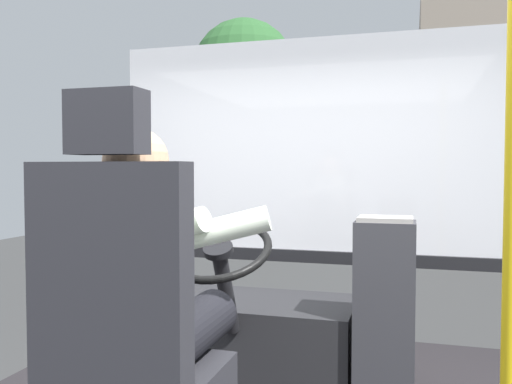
{
  "coord_description": "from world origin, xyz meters",
  "views": [
    {
      "loc": [
        0.72,
        -1.88,
        1.75
      ],
      "look_at": [
        -0.09,
        0.91,
        1.62
      ],
      "focal_mm": 37.6,
      "sensor_mm": 36.0,
      "label": 1
    }
  ],
  "objects_px": {
    "driver_seat": "(128,345)",
    "bus_driver": "(148,283)",
    "parked_car_black": "(505,192)",
    "steering_console": "(249,333)",
    "fare_box": "(384,312)",
    "handrail_pole": "(512,208)"
  },
  "relations": [
    {
      "from": "bus_driver",
      "to": "driver_seat",
      "type": "bearing_deg",
      "value": -90.0
    },
    {
      "from": "handrail_pole",
      "to": "bus_driver",
      "type": "bearing_deg",
      "value": -176.08
    },
    {
      "from": "driver_seat",
      "to": "steering_console",
      "type": "distance_m",
      "value": 1.29
    },
    {
      "from": "driver_seat",
      "to": "bus_driver",
      "type": "xyz_separation_m",
      "value": [
        0.0,
        0.13,
        0.16
      ]
    },
    {
      "from": "bus_driver",
      "to": "fare_box",
      "type": "bearing_deg",
      "value": 52.75
    },
    {
      "from": "driver_seat",
      "to": "bus_driver",
      "type": "distance_m",
      "value": 0.21
    },
    {
      "from": "handrail_pole",
      "to": "driver_seat",
      "type": "bearing_deg",
      "value": -169.33
    },
    {
      "from": "steering_console",
      "to": "handrail_pole",
      "type": "relative_size",
      "value": 0.56
    },
    {
      "from": "bus_driver",
      "to": "fare_box",
      "type": "relative_size",
      "value": 0.88
    },
    {
      "from": "driver_seat",
      "to": "handrail_pole",
      "type": "relative_size",
      "value": 0.67
    },
    {
      "from": "fare_box",
      "to": "parked_car_black",
      "type": "height_order",
      "value": "fare_box"
    },
    {
      "from": "steering_console",
      "to": "driver_seat",
      "type": "bearing_deg",
      "value": -90.0
    },
    {
      "from": "fare_box",
      "to": "parked_car_black",
      "type": "relative_size",
      "value": 0.2
    },
    {
      "from": "steering_console",
      "to": "fare_box",
      "type": "xyz_separation_m",
      "value": [
        0.71,
        -0.18,
        0.21
      ]
    },
    {
      "from": "handrail_pole",
      "to": "parked_car_black",
      "type": "xyz_separation_m",
      "value": [
        3.6,
        23.85,
        -0.91
      ]
    },
    {
      "from": "driver_seat",
      "to": "bus_driver",
      "type": "height_order",
      "value": "driver_seat"
    },
    {
      "from": "driver_seat",
      "to": "steering_console",
      "type": "bearing_deg",
      "value": 90.0
    },
    {
      "from": "parked_car_black",
      "to": "steering_console",
      "type": "bearing_deg",
      "value": -101.62
    },
    {
      "from": "bus_driver",
      "to": "fare_box",
      "type": "height_order",
      "value": "bus_driver"
    },
    {
      "from": "bus_driver",
      "to": "handrail_pole",
      "type": "xyz_separation_m",
      "value": [
        1.09,
        0.07,
        0.26
      ]
    },
    {
      "from": "driver_seat",
      "to": "parked_car_black",
      "type": "xyz_separation_m",
      "value": [
        4.69,
        24.06,
        -0.48
      ]
    },
    {
      "from": "parked_car_black",
      "to": "fare_box",
      "type": "bearing_deg",
      "value": -99.83
    }
  ]
}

